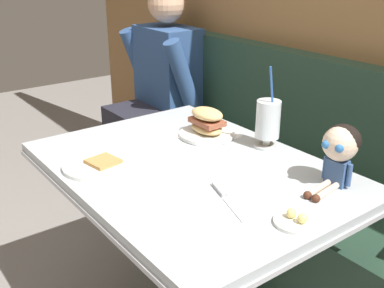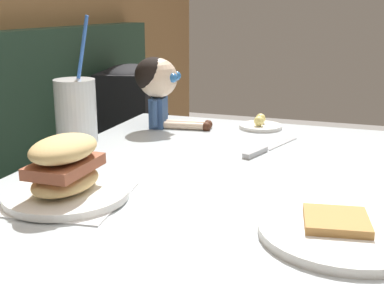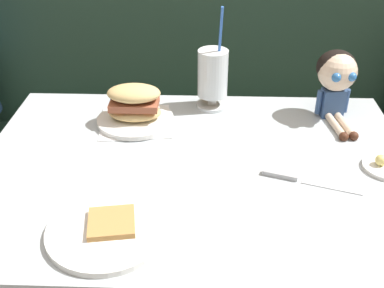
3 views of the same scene
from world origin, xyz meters
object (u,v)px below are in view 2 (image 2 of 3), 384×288
(backpack, at_px, (132,114))
(milkshake_glass, at_px, (76,116))
(sandwich_plate, at_px, (65,175))
(seated_doll, at_px, (158,82))
(butter_saucer, at_px, (260,125))
(toast_plate, at_px, (342,231))
(butter_knife, at_px, (263,150))

(backpack, bearing_deg, milkshake_glass, -161.67)
(milkshake_glass, relative_size, sandwich_plate, 1.41)
(seated_doll, relative_size, backpack, 0.56)
(butter_saucer, relative_size, seated_doll, 0.53)
(sandwich_plate, bearing_deg, toast_plate, -89.26)
(sandwich_plate, xyz_separation_m, seated_doll, (0.57, 0.06, 0.08))
(seated_doll, bearing_deg, toast_plate, -136.57)
(seated_doll, height_order, backpack, seated_doll)
(toast_plate, xyz_separation_m, backpack, (1.05, 0.86, -0.09))
(seated_doll, xyz_separation_m, backpack, (0.49, 0.32, -0.21))
(milkshake_glass, bearing_deg, backpack, 18.33)
(toast_plate, distance_m, butter_saucer, 0.70)
(butter_knife, bearing_deg, backpack, 45.64)
(sandwich_plate, xyz_separation_m, butter_saucer, (0.65, -0.21, -0.04))
(toast_plate, distance_m, butter_knife, 0.46)
(backpack, bearing_deg, seated_doll, -146.35)
(toast_plate, xyz_separation_m, milkshake_glass, (0.21, 0.58, 0.09))
(milkshake_glass, relative_size, seated_doll, 1.40)
(toast_plate, bearing_deg, butter_knife, 26.35)
(butter_saucer, bearing_deg, milkshake_glass, 143.22)
(butter_knife, distance_m, seated_doll, 0.39)
(toast_plate, height_order, butter_knife, toast_plate)
(toast_plate, relative_size, milkshake_glass, 0.79)
(butter_knife, bearing_deg, milkshake_glass, 117.42)
(milkshake_glass, relative_size, butter_knife, 1.37)
(seated_doll, bearing_deg, butter_knife, -114.98)
(toast_plate, height_order, butter_saucer, butter_saucer)
(butter_saucer, bearing_deg, butter_knife, -166.91)
(toast_plate, relative_size, backpack, 0.62)
(toast_plate, bearing_deg, butter_saucer, 21.77)
(milkshake_glass, distance_m, seated_doll, 0.35)
(sandwich_plate, height_order, backpack, sandwich_plate)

